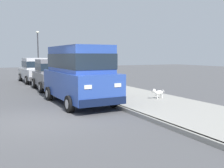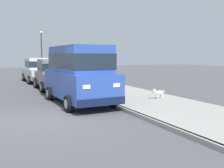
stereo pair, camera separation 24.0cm
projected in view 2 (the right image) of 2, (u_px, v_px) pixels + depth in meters
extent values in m
plane|color=#4C4C4F|center=(38.00, 120.00, 8.58)|extent=(80.00, 80.00, 0.00)
cube|color=gray|center=(123.00, 109.00, 9.94)|extent=(0.16, 64.00, 0.14)
cube|color=#99968E|center=(161.00, 105.00, 10.71)|extent=(3.60, 64.00, 0.14)
cube|color=#28479E|center=(79.00, 84.00, 11.35)|extent=(2.03, 4.85, 1.10)
cube|color=#28479E|center=(79.00, 59.00, 11.22)|extent=(1.77, 3.84, 1.10)
cube|color=#19232D|center=(79.00, 61.00, 11.23)|extent=(1.81, 3.89, 0.61)
cube|color=#0E1837|center=(101.00, 102.00, 9.31)|extent=(1.87, 0.25, 0.28)
cube|color=#0E1837|center=(64.00, 87.00, 13.47)|extent=(1.87, 0.25, 0.28)
cylinder|color=black|center=(114.00, 100.00, 10.52)|extent=(0.24, 0.65, 0.64)
cylinder|color=#9E9EA3|center=(114.00, 100.00, 10.52)|extent=(0.25, 0.36, 0.35)
cylinder|color=black|center=(69.00, 104.00, 9.66)|extent=(0.24, 0.65, 0.64)
cylinder|color=#9E9EA3|center=(69.00, 104.00, 9.66)|extent=(0.25, 0.36, 0.35)
cylinder|color=black|center=(87.00, 91.00, 13.15)|extent=(0.24, 0.65, 0.64)
cylinder|color=#9E9EA3|center=(87.00, 91.00, 13.15)|extent=(0.25, 0.36, 0.35)
cylinder|color=black|center=(50.00, 93.00, 12.30)|extent=(0.24, 0.65, 0.64)
cylinder|color=#9E9EA3|center=(50.00, 93.00, 12.30)|extent=(0.25, 0.36, 0.35)
cube|color=#EAEACC|center=(116.00, 85.00, 9.49)|extent=(0.28, 0.09, 0.14)
cube|color=#EAEACC|center=(86.00, 87.00, 8.95)|extent=(0.28, 0.09, 0.14)
cube|color=slate|center=(53.00, 78.00, 16.11)|extent=(1.74, 3.71, 0.76)
cube|color=slate|center=(52.00, 66.00, 16.25)|extent=(1.53, 1.91, 0.80)
cube|color=#19232D|center=(52.00, 67.00, 16.25)|extent=(1.56, 1.95, 0.44)
cube|color=#252527|center=(60.00, 85.00, 14.51)|extent=(1.69, 0.21, 0.28)
cube|color=#252527|center=(48.00, 80.00, 17.75)|extent=(1.69, 0.21, 0.28)
cylinder|color=black|center=(72.00, 86.00, 15.48)|extent=(0.22, 0.64, 0.64)
cylinder|color=#9E9EA3|center=(72.00, 86.00, 15.48)|extent=(0.24, 0.35, 0.35)
cylinder|color=black|center=(43.00, 87.00, 14.75)|extent=(0.22, 0.64, 0.64)
cylinder|color=#9E9EA3|center=(43.00, 87.00, 14.75)|extent=(0.24, 0.35, 0.35)
cylinder|color=black|center=(62.00, 82.00, 17.54)|extent=(0.22, 0.64, 0.64)
cylinder|color=#9E9EA3|center=(62.00, 82.00, 17.54)|extent=(0.24, 0.35, 0.35)
cylinder|color=black|center=(36.00, 83.00, 16.82)|extent=(0.22, 0.64, 0.64)
cylinder|color=#9E9EA3|center=(36.00, 83.00, 16.82)|extent=(0.24, 0.35, 0.35)
cube|color=#EAEACC|center=(70.00, 79.00, 14.67)|extent=(0.28, 0.08, 0.14)
cube|color=#EAEACC|center=(51.00, 79.00, 14.22)|extent=(0.28, 0.08, 0.14)
cube|color=#BCBCC1|center=(38.00, 73.00, 20.59)|extent=(1.94, 4.56, 0.76)
cube|color=#BCBCC1|center=(37.00, 63.00, 20.59)|extent=(1.65, 2.15, 0.84)
cube|color=#19232D|center=(37.00, 64.00, 20.60)|extent=(1.69, 2.19, 0.46)
cube|color=#424243|center=(44.00, 78.00, 18.67)|extent=(1.77, 0.26, 0.28)
cube|color=#424243|center=(33.00, 75.00, 22.56)|extent=(1.77, 0.26, 0.28)
cylinder|color=black|center=(54.00, 79.00, 19.81)|extent=(0.24, 0.65, 0.64)
cylinder|color=#9E9EA3|center=(54.00, 79.00, 19.81)|extent=(0.25, 0.36, 0.35)
cylinder|color=black|center=(30.00, 80.00, 18.99)|extent=(0.24, 0.65, 0.64)
cylinder|color=#9E9EA3|center=(30.00, 80.00, 18.99)|extent=(0.25, 0.36, 0.35)
cylinder|color=black|center=(45.00, 76.00, 22.27)|extent=(0.24, 0.65, 0.64)
cylinder|color=#9E9EA3|center=(45.00, 76.00, 22.27)|extent=(0.25, 0.36, 0.35)
cylinder|color=black|center=(24.00, 77.00, 21.45)|extent=(0.24, 0.65, 0.64)
cylinder|color=#9E9EA3|center=(24.00, 77.00, 21.45)|extent=(0.25, 0.36, 0.35)
cube|color=#EAEACC|center=(52.00, 73.00, 18.86)|extent=(0.28, 0.09, 0.14)
cube|color=#EAEACC|center=(36.00, 74.00, 18.35)|extent=(0.28, 0.09, 0.14)
ellipsoid|color=white|center=(159.00, 93.00, 11.86)|extent=(0.45, 0.23, 0.20)
cylinder|color=white|center=(158.00, 97.00, 11.77)|extent=(0.05, 0.05, 0.18)
cylinder|color=white|center=(156.00, 97.00, 11.87)|extent=(0.05, 0.05, 0.18)
cylinder|color=white|center=(162.00, 97.00, 11.90)|extent=(0.05, 0.05, 0.18)
cylinder|color=white|center=(161.00, 96.00, 12.00)|extent=(0.05, 0.05, 0.18)
sphere|color=white|center=(154.00, 91.00, 11.72)|extent=(0.17, 0.17, 0.17)
ellipsoid|color=gray|center=(153.00, 92.00, 11.67)|extent=(0.11, 0.08, 0.06)
cone|color=white|center=(155.00, 89.00, 11.67)|extent=(0.06, 0.06, 0.07)
cone|color=white|center=(154.00, 89.00, 11.75)|extent=(0.06, 0.06, 0.07)
cylinder|color=white|center=(164.00, 91.00, 11.98)|extent=(0.12, 0.04, 0.13)
cylinder|color=red|center=(98.00, 93.00, 13.42)|extent=(0.24, 0.24, 0.06)
cylinder|color=red|center=(98.00, 87.00, 13.39)|extent=(0.17, 0.17, 0.55)
sphere|color=red|center=(98.00, 81.00, 13.35)|extent=(0.15, 0.15, 0.15)
cylinder|color=red|center=(96.00, 87.00, 13.33)|extent=(0.10, 0.07, 0.07)
cylinder|color=red|center=(100.00, 87.00, 13.44)|extent=(0.10, 0.07, 0.07)
cylinder|color=#2D2D33|center=(42.00, 54.00, 26.48)|extent=(0.12, 0.12, 4.20)
ellipsoid|color=silver|center=(41.00, 32.00, 26.24)|extent=(0.36, 0.36, 0.20)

